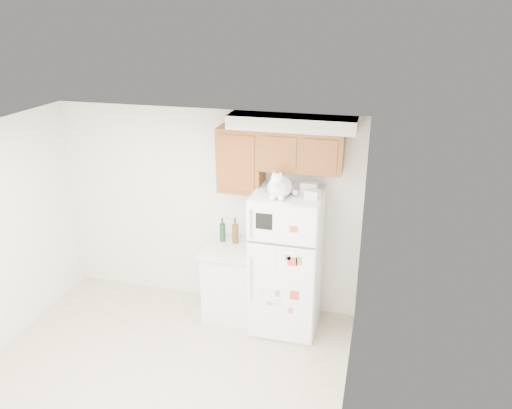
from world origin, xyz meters
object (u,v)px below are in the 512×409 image
(base_counter, at_px, (232,280))
(bottle_green, at_px, (222,229))
(refrigerator, at_px, (287,262))
(storage_box_back, at_px, (309,186))
(bottle_amber, at_px, (235,230))
(cat, at_px, (279,186))
(storage_box_front, at_px, (313,194))

(base_counter, relative_size, bottle_green, 2.97)
(refrigerator, bearing_deg, storage_box_back, 30.85)
(storage_box_back, distance_m, bottle_amber, 1.11)
(storage_box_back, relative_size, bottle_green, 0.58)
(refrigerator, relative_size, cat, 3.63)
(storage_box_back, height_order, bottle_green, storage_box_back)
(base_counter, relative_size, bottle_amber, 2.81)
(base_counter, height_order, bottle_green, bottle_green)
(base_counter, bearing_deg, storage_box_front, -9.67)
(refrigerator, relative_size, storage_box_back, 9.44)
(storage_box_front, bearing_deg, bottle_green, 178.17)
(base_counter, height_order, storage_box_front, storage_box_front)
(refrigerator, xyz_separation_m, storage_box_front, (0.28, -0.09, 0.89))
(cat, bearing_deg, storage_box_front, 10.12)
(storage_box_front, distance_m, bottle_amber, 1.20)
(base_counter, height_order, storage_box_back, storage_box_back)
(cat, bearing_deg, base_counter, 159.99)
(cat, relative_size, storage_box_back, 2.60)
(base_counter, relative_size, cat, 1.96)
(refrigerator, xyz_separation_m, storage_box_back, (0.21, 0.12, 0.90))
(base_counter, xyz_separation_m, bottle_green, (-0.15, 0.13, 0.61))
(storage_box_back, bearing_deg, cat, -132.77)
(cat, relative_size, storage_box_front, 3.12)
(refrigerator, bearing_deg, bottle_amber, 163.64)
(bottle_green, bearing_deg, bottle_amber, -2.84)
(refrigerator, distance_m, base_counter, 0.79)
(refrigerator, xyz_separation_m, base_counter, (-0.69, 0.07, -0.39))
(refrigerator, distance_m, bottle_amber, 0.74)
(refrigerator, height_order, bottle_amber, refrigerator)
(storage_box_back, distance_m, storage_box_front, 0.23)
(bottle_amber, bearing_deg, cat, -30.03)
(cat, xyz_separation_m, storage_box_front, (0.35, 0.06, -0.08))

